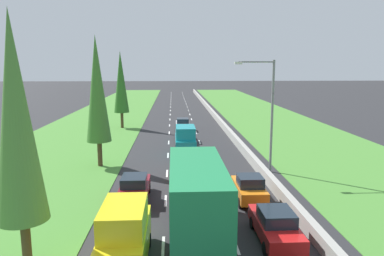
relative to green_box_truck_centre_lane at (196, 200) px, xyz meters
The scene contains 18 objects.
ground_plane 44.68m from the green_box_truck_centre_lane, 89.79° to the left, with size 300.00×300.00×0.00m, color #28282B.
grass_verge_left 46.39m from the green_box_truck_centre_lane, 105.63° to the left, with size 14.00×140.00×0.04m, color #478433.
grass_verge_right 46.98m from the green_box_truck_centre_lane, 71.98° to the left, with size 14.00×140.00×0.04m, color #478433.
median_barrier 45.04m from the green_box_truck_centre_lane, 82.51° to the left, with size 0.44×120.00×0.85m, color #9E9B93.
lane_markings 44.68m from the green_box_truck_centre_lane, 89.79° to the left, with size 3.64×116.00×0.01m.
green_box_truck_centre_lane is the anchor object (origin of this frame).
orange_sedan_centre_lane 10.07m from the green_box_truck_centre_lane, 89.24° to the left, with size 1.82×4.50×1.64m.
yellow_van_left_lane 3.78m from the green_box_truck_centre_lane, 148.49° to the right, with size 1.96×4.90×2.82m.
red_sedan_right_lane 4.15m from the green_box_truck_centre_lane, ahead, with size 1.82×4.50×1.64m.
teal_van_centre_lane 17.89m from the green_box_truck_centre_lane, 89.65° to the left, with size 1.96×4.90×2.82m.
orange_hatchback_right_lane 6.66m from the green_box_truck_centre_lane, 54.93° to the left, with size 1.74×3.90×1.72m.
teal_sedan_centre_lane 24.27m from the green_box_truck_centre_lane, 89.77° to the left, with size 1.82×4.50×1.64m.
white_sedan_centre_lane 31.52m from the green_box_truck_centre_lane, 89.63° to the left, with size 1.82×4.50×1.64m.
maroon_sedan_left_lane 6.99m from the green_box_truck_centre_lane, 121.39° to the left, with size 1.82×4.50×1.64m.
poplar_tree_nearest 8.68m from the green_box_truck_centre_lane, 164.87° to the right, with size 2.07×2.07×10.79m.
poplar_tree_second 16.52m from the green_box_truck_centre_lane, 117.55° to the left, with size 2.08×2.08×11.09m.
poplar_tree_third 35.05m from the green_box_truck_centre_lane, 103.56° to the left, with size 2.06×2.06×10.57m.
street_light_mast 13.70m from the green_box_truck_centre_lane, 61.04° to the left, with size 3.20×0.28×9.00m.
Camera 1 is at (-1.22, -1.27, 8.53)m, focal length 34.06 mm.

